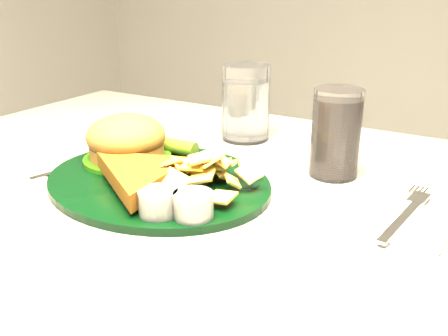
# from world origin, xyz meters

# --- Properties ---
(dinner_plate) EXTENTS (0.38, 0.33, 0.08)m
(dinner_plate) POSITION_xyz_m (-0.08, -0.04, 0.79)
(dinner_plate) COLOR black
(dinner_plate) RESTS_ON table
(water_glass) EXTENTS (0.11, 0.11, 0.14)m
(water_glass) POSITION_xyz_m (-0.07, 0.22, 0.82)
(water_glass) COLOR white
(water_glass) RESTS_ON table
(cola_glass) EXTENTS (0.07, 0.07, 0.13)m
(cola_glass) POSITION_xyz_m (0.13, 0.12, 0.82)
(cola_glass) COLOR black
(cola_glass) RESTS_ON table
(fork_napkin) EXTENTS (0.14, 0.18, 0.01)m
(fork_napkin) POSITION_xyz_m (0.25, 0.01, 0.76)
(fork_napkin) COLOR silver
(fork_napkin) RESTS_ON table
(spoon) EXTENTS (0.09, 0.18, 0.01)m
(spoon) POSITION_xyz_m (-0.23, -0.07, 0.76)
(spoon) COLOR white
(spoon) RESTS_ON table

